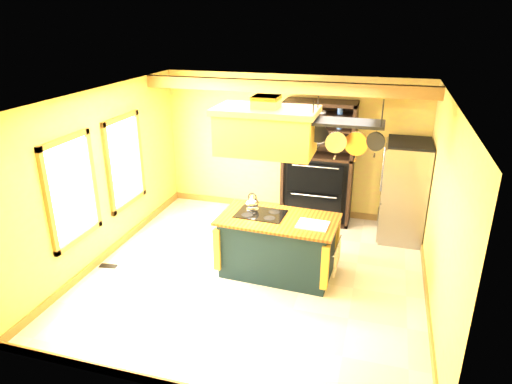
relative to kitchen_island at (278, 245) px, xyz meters
The scene contains 15 objects.
floor 0.58m from the kitchen_island, 158.39° to the right, with size 5.00×5.00×0.00m, color beige.
ceiling 2.26m from the kitchen_island, 158.39° to the right, with size 5.00×5.00×0.00m, color white.
wall_back 2.55m from the kitchen_island, 97.43° to the left, with size 5.00×0.02×2.70m, color tan.
wall_front 2.78m from the kitchen_island, 96.74° to the right, with size 5.00×0.02×2.70m, color tan.
wall_left 2.95m from the kitchen_island, behind, with size 0.02×5.00×2.70m, color tan.
wall_right 2.36m from the kitchen_island, ahead, with size 0.02×5.00×2.70m, color tan.
ceiling_beam 2.66m from the kitchen_island, 101.12° to the left, with size 5.00×0.15×0.20m, color olive.
window_near 3.07m from the kitchen_island, 161.61° to the right, with size 0.06×1.06×1.56m.
window_far 2.97m from the kitchen_island, behind, with size 0.06×1.06×1.56m.
kitchen_island is the anchor object (origin of this frame).
range_hood 1.78m from the kitchen_island, behind, with size 1.41×0.80×0.80m.
pot_rack 2.05m from the kitchen_island, ahead, with size 1.01×0.47×0.76m.
refrigerator 2.56m from the kitchen_island, 44.64° to the left, with size 0.74×0.88×1.71m.
hutch 2.18m from the kitchen_island, 83.33° to the left, with size 1.30×0.59×2.29m.
floor_register 2.71m from the kitchen_island, 167.62° to the right, with size 0.28×0.12×0.01m, color black.
Camera 1 is at (1.69, -5.84, 3.74)m, focal length 32.00 mm.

